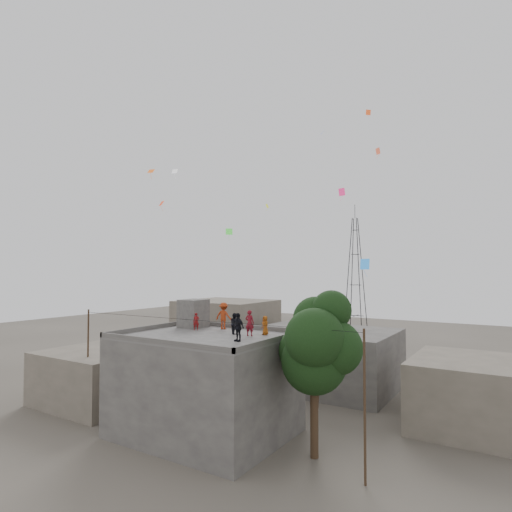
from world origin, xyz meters
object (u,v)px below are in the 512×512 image
Objects in this scene: stair_head_box at (193,313)px; tree at (317,345)px; person_dark_adult at (238,327)px; person_red_adult at (250,323)px; transmission_tower at (355,278)px.

tree reaches higher than stair_head_box.
stair_head_box is 10.80m from tree.
person_red_adult is at bearing 118.56° from person_dark_adult.
transmission_tower reaches higher than person_red_adult.
tree is at bearing 31.05° from person_dark_adult.
stair_head_box is 7.03m from person_dark_adult.
stair_head_box is 0.10× the size of transmission_tower.
tree is 4.66m from person_dark_adult.
stair_head_box is at bearing 165.75° from person_dark_adult.
stair_head_box is 5.79m from person_red_adult.
tree is 5.65× the size of person_red_adult.
person_dark_adult reaches higher than person_red_adult.
transmission_tower is at bearing -86.10° from person_red_adult.
person_dark_adult is (6.98, -40.74, -2.15)m from transmission_tower.
transmission_tower is 41.39m from person_dark_adult.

